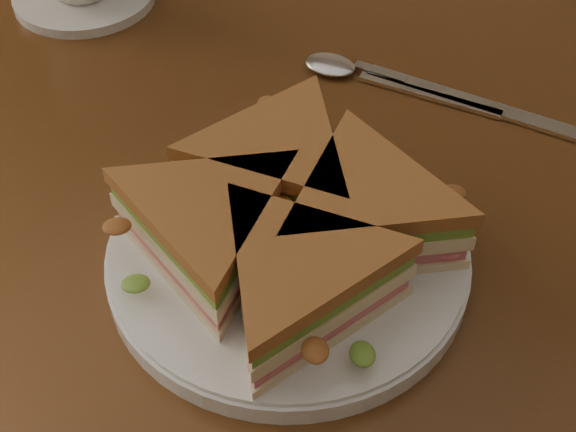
# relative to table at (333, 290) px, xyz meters

# --- Properties ---
(table) EXTENTS (1.20, 0.80, 0.75)m
(table) POSITION_rel_table_xyz_m (0.00, 0.00, 0.00)
(table) COLOR #3A1F0D
(table) RESTS_ON ground
(plate) EXTENTS (0.26, 0.26, 0.02)m
(plate) POSITION_rel_table_xyz_m (-0.01, -0.06, 0.11)
(plate) COLOR silver
(plate) RESTS_ON table
(sandwich_wedges) EXTENTS (0.30, 0.30, 0.06)m
(sandwich_wedges) POSITION_rel_table_xyz_m (-0.01, -0.06, 0.14)
(sandwich_wedges) COLOR beige
(sandwich_wedges) RESTS_ON plate
(crisps_mound) EXTENTS (0.09, 0.09, 0.05)m
(crisps_mound) POSITION_rel_table_xyz_m (-0.01, -0.06, 0.14)
(crisps_mound) COLOR #C76419
(crisps_mound) RESTS_ON plate
(spoon) EXTENTS (0.18, 0.03, 0.01)m
(spoon) POSITION_rel_table_xyz_m (-0.05, 0.16, 0.10)
(spoon) COLOR silver
(spoon) RESTS_ON table
(knife) EXTENTS (0.22, 0.03, 0.00)m
(knife) POSITION_rel_table_xyz_m (0.05, 0.17, 0.10)
(knife) COLOR silver
(knife) RESTS_ON table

